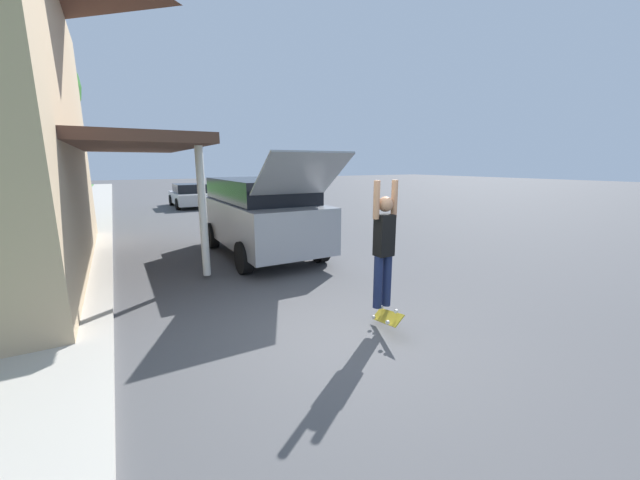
% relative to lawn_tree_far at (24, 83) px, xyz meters
% --- Properties ---
extents(ground_plane, '(120.00, 120.00, 0.00)m').
position_rel_lawn_tree_far_xyz_m(ground_plane, '(4.90, -13.23, -5.25)').
color(ground_plane, '#49494C').
extents(sidewalk, '(1.80, 80.00, 0.10)m').
position_rel_lawn_tree_far_xyz_m(sidewalk, '(1.30, -7.23, -5.20)').
color(sidewalk, '#ADA89E').
rests_on(sidewalk, ground_plane).
extents(lawn_tree_far, '(3.47, 3.47, 6.95)m').
position_rel_lawn_tree_far_xyz_m(lawn_tree_far, '(0.00, 0.00, 0.00)').
color(lawn_tree_far, brown).
rests_on(lawn_tree_far, lawn).
extents(suv_parked, '(2.20, 5.39, 2.66)m').
position_rel_lawn_tree_far_xyz_m(suv_parked, '(5.76, -8.18, -4.13)').
color(suv_parked, gray).
rests_on(suv_parked, ground_plane).
extents(car_down_street, '(1.93, 4.06, 1.31)m').
position_rel_lawn_tree_far_xyz_m(car_down_street, '(6.15, 4.40, -4.61)').
color(car_down_street, '#B7B7BC').
rests_on(car_down_street, ground_plane).
extents(skateboarder, '(0.41, 0.22, 1.86)m').
position_rel_lawn_tree_far_xyz_m(skateboarder, '(5.71, -13.30, -3.96)').
color(skateboarder, '#192347').
rests_on(skateboarder, ground_plane).
extents(skateboard, '(0.36, 0.73, 0.38)m').
position_rel_lawn_tree_far_xyz_m(skateboard, '(5.68, -13.47, -5.01)').
color(skateboard, '#A89323').
rests_on(skateboard, ground_plane).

